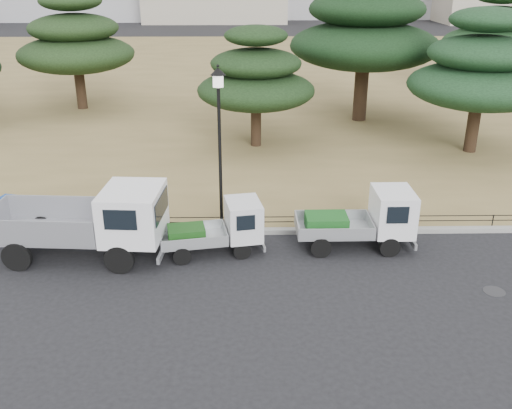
{
  "coord_description": "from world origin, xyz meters",
  "views": [
    {
      "loc": [
        -0.28,
        -14.59,
        8.27
      ],
      "look_at": [
        0.0,
        2.0,
        1.3
      ],
      "focal_mm": 40.0,
      "sensor_mm": 36.0,
      "label": 1
    }
  ],
  "objects_px": {
    "truck_large": "(89,219)",
    "truck_kei_rear": "(364,219)",
    "street_lamp": "(219,123)",
    "truck_kei_front": "(219,228)",
    "tarp_pile": "(5,213)"
  },
  "relations": [
    {
      "from": "truck_large",
      "to": "tarp_pile",
      "type": "relative_size",
      "value": 3.01
    },
    {
      "from": "truck_large",
      "to": "truck_kei_front",
      "type": "distance_m",
      "value": 3.93
    },
    {
      "from": "truck_kei_front",
      "to": "truck_kei_rear",
      "type": "bearing_deg",
      "value": -6.45
    },
    {
      "from": "truck_kei_front",
      "to": "tarp_pile",
      "type": "height_order",
      "value": "truck_kei_front"
    },
    {
      "from": "truck_large",
      "to": "truck_kei_rear",
      "type": "xyz_separation_m",
      "value": [
        8.4,
        0.55,
        -0.31
      ]
    },
    {
      "from": "street_lamp",
      "to": "tarp_pile",
      "type": "xyz_separation_m",
      "value": [
        -7.31,
        0.26,
        -3.16
      ]
    },
    {
      "from": "truck_large",
      "to": "truck_kei_rear",
      "type": "distance_m",
      "value": 8.43
    },
    {
      "from": "truck_large",
      "to": "street_lamp",
      "type": "bearing_deg",
      "value": 29.36
    },
    {
      "from": "truck_kei_rear",
      "to": "truck_kei_front",
      "type": "bearing_deg",
      "value": -176.49
    },
    {
      "from": "truck_kei_rear",
      "to": "truck_large",
      "type": "bearing_deg",
      "value": -176.62
    },
    {
      "from": "truck_large",
      "to": "street_lamp",
      "type": "height_order",
      "value": "street_lamp"
    },
    {
      "from": "truck_kei_rear",
      "to": "tarp_pile",
      "type": "relative_size",
      "value": 2.05
    },
    {
      "from": "truck_kei_front",
      "to": "street_lamp",
      "type": "bearing_deg",
      "value": 79.62
    },
    {
      "from": "truck_large",
      "to": "truck_kei_rear",
      "type": "bearing_deg",
      "value": 7.72
    },
    {
      "from": "street_lamp",
      "to": "truck_large",
      "type": "bearing_deg",
      "value": -154.63
    }
  ]
}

